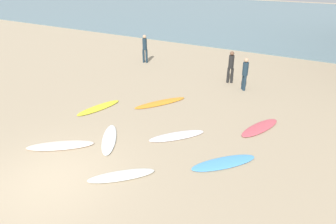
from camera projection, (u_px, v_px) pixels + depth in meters
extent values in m
plane|color=tan|center=(52.00, 180.00, 8.62)|extent=(120.00, 120.00, 0.00)
cube|color=slate|center=(293.00, 17.00, 37.54)|extent=(120.00, 40.00, 0.08)
ellipsoid|color=silver|center=(121.00, 176.00, 8.75)|extent=(1.75, 1.77, 0.08)
ellipsoid|color=#51A1E3|center=(224.00, 163.00, 9.34)|extent=(1.87, 2.08, 0.07)
ellipsoid|color=yellow|center=(99.00, 108.00, 13.06)|extent=(0.98, 2.24, 0.07)
ellipsoid|color=#F7DECB|center=(60.00, 146.00, 10.24)|extent=(2.14, 1.89, 0.08)
ellipsoid|color=orange|center=(160.00, 103.00, 13.54)|extent=(1.74, 2.48, 0.07)
ellipsoid|color=white|center=(109.00, 139.00, 10.64)|extent=(1.63, 2.00, 0.08)
ellipsoid|color=#D3525D|center=(260.00, 128.00, 11.40)|extent=(1.26, 2.22, 0.09)
ellipsoid|color=white|center=(177.00, 136.00, 10.84)|extent=(1.78, 1.98, 0.08)
cylinder|color=black|center=(228.00, 75.00, 15.87)|extent=(0.14, 0.14, 0.82)
cylinder|color=black|center=(232.00, 76.00, 15.84)|extent=(0.14, 0.14, 0.82)
cylinder|color=black|center=(231.00, 62.00, 15.53)|extent=(0.36, 0.36, 0.68)
sphere|color=brown|center=(232.00, 53.00, 15.34)|extent=(0.22, 0.22, 0.22)
cylinder|color=#1E3342|center=(147.00, 56.00, 19.31)|extent=(0.14, 0.14, 0.85)
cylinder|color=#1E3342|center=(144.00, 56.00, 19.34)|extent=(0.14, 0.14, 0.85)
cylinder|color=#1E3342|center=(145.00, 44.00, 18.98)|extent=(0.37, 0.37, 0.71)
sphere|color=tan|center=(144.00, 37.00, 18.78)|extent=(0.23, 0.23, 0.23)
cylinder|color=#1E3342|center=(245.00, 83.00, 14.85)|extent=(0.14, 0.14, 0.78)
cylinder|color=#1E3342|center=(243.00, 82.00, 15.02)|extent=(0.14, 0.14, 0.78)
cylinder|color=#1E3342|center=(245.00, 69.00, 14.62)|extent=(0.39, 0.39, 0.65)
sphere|color=tan|center=(246.00, 60.00, 14.44)|extent=(0.21, 0.21, 0.21)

